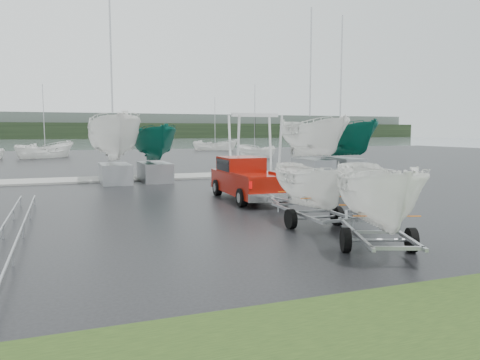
{
  "coord_description": "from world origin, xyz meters",
  "views": [
    {
      "loc": [
        -7.66,
        -16.04,
        2.94
      ],
      "look_at": [
        -1.77,
        -0.57,
        1.2
      ],
      "focal_mm": 35.0,
      "sensor_mm": 36.0,
      "label": 1
    }
  ],
  "objects_px": {
    "trailer_parked": "(379,141)",
    "boat_hoist": "(255,135)",
    "trailer_hitched": "(313,148)",
    "pickup_truck": "(246,177)"
  },
  "relations": [
    {
      "from": "trailer_parked",
      "to": "boat_hoist",
      "type": "relative_size",
      "value": 1.21
    },
    {
      "from": "trailer_hitched",
      "to": "trailer_parked",
      "type": "bearing_deg",
      "value": -87.47
    },
    {
      "from": "trailer_parked",
      "to": "boat_hoist",
      "type": "xyz_separation_m",
      "value": [
        4.94,
        19.63,
        -0.03
      ]
    },
    {
      "from": "trailer_hitched",
      "to": "trailer_parked",
      "type": "height_order",
      "value": "trailer_parked"
    },
    {
      "from": "pickup_truck",
      "to": "trailer_parked",
      "type": "xyz_separation_m",
      "value": [
        -0.21,
        -9.35,
        1.77
      ]
    },
    {
      "from": "trailer_parked",
      "to": "boat_hoist",
      "type": "bearing_deg",
      "value": 97.41
    },
    {
      "from": "pickup_truck",
      "to": "trailer_hitched",
      "type": "height_order",
      "value": "trailer_hitched"
    },
    {
      "from": "pickup_truck",
      "to": "boat_hoist",
      "type": "distance_m",
      "value": 11.45
    },
    {
      "from": "pickup_truck",
      "to": "trailer_parked",
      "type": "height_order",
      "value": "trailer_parked"
    },
    {
      "from": "pickup_truck",
      "to": "trailer_hitched",
      "type": "bearing_deg",
      "value": -90.0
    }
  ]
}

